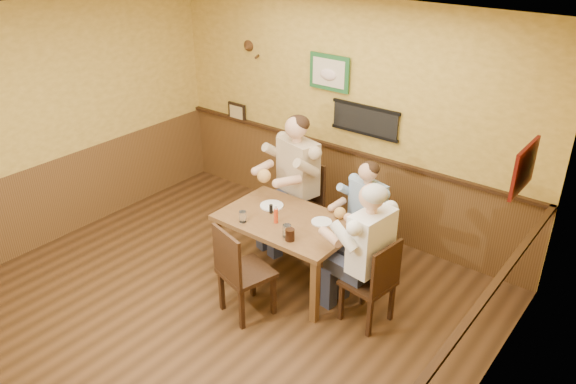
# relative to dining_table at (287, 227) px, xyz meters

# --- Properties ---
(room) EXTENTS (5.02, 5.03, 2.81)m
(room) POSITION_rel_dining_table_xyz_m (-0.13, -0.89, 1.03)
(room) COLOR #372210
(room) RESTS_ON ground
(dining_table) EXTENTS (1.40, 0.90, 0.75)m
(dining_table) POSITION_rel_dining_table_xyz_m (0.00, 0.00, 0.00)
(dining_table) COLOR brown
(dining_table) RESTS_ON ground
(chair_back_left) EXTENTS (0.56, 0.56, 1.00)m
(chair_back_left) POSITION_rel_dining_table_xyz_m (-0.40, 0.72, -0.16)
(chair_back_left) COLOR #341F10
(chair_back_left) RESTS_ON ground
(chair_back_right) EXTENTS (0.46, 0.46, 0.81)m
(chair_back_right) POSITION_rel_dining_table_xyz_m (0.52, 0.73, -0.25)
(chair_back_right) COLOR #341F10
(chair_back_right) RESTS_ON ground
(chair_right_end) EXTENTS (0.48, 0.48, 0.92)m
(chair_right_end) POSITION_rel_dining_table_xyz_m (1.02, -0.06, -0.20)
(chair_right_end) COLOR #341F10
(chair_right_end) RESTS_ON ground
(chair_near_side) EXTENTS (0.56, 0.56, 0.99)m
(chair_near_side) POSITION_rel_dining_table_xyz_m (0.03, -0.68, -0.16)
(chair_near_side) COLOR #341F10
(chair_near_side) RESTS_ON ground
(diner_tan_shirt) EXTENTS (0.80, 0.80, 1.43)m
(diner_tan_shirt) POSITION_rel_dining_table_xyz_m (-0.40, 0.72, 0.06)
(diner_tan_shirt) COLOR #CCB28C
(diner_tan_shirt) RESTS_ON ground
(diner_blue_polo) EXTENTS (0.66, 0.66, 1.15)m
(diner_blue_polo) POSITION_rel_dining_table_xyz_m (0.52, 0.73, -0.08)
(diner_blue_polo) COLOR #87A6CB
(diner_blue_polo) RESTS_ON ground
(diner_white_elder) EXTENTS (0.68, 0.68, 1.32)m
(diner_white_elder) POSITION_rel_dining_table_xyz_m (1.02, -0.06, 0.00)
(diner_white_elder) COLOR white
(diner_white_elder) RESTS_ON ground
(water_glass_left) EXTENTS (0.10, 0.10, 0.12)m
(water_glass_left) POSITION_rel_dining_table_xyz_m (-0.32, -0.32, 0.15)
(water_glass_left) COLOR white
(water_glass_left) RESTS_ON dining_table
(water_glass_mid) EXTENTS (0.09, 0.09, 0.13)m
(water_glass_mid) POSITION_rel_dining_table_xyz_m (0.21, -0.27, 0.16)
(water_glass_mid) COLOR silver
(water_glass_mid) RESTS_ON dining_table
(cola_tumbler) EXTENTS (0.11, 0.11, 0.12)m
(cola_tumbler) POSITION_rel_dining_table_xyz_m (0.28, -0.31, 0.15)
(cola_tumbler) COLOR black
(cola_tumbler) RESTS_ON dining_table
(hot_sauce_bottle) EXTENTS (0.06, 0.06, 0.18)m
(hot_sauce_bottle) POSITION_rel_dining_table_xyz_m (-0.05, -0.13, 0.18)
(hot_sauce_bottle) COLOR red
(hot_sauce_bottle) RESTS_ON dining_table
(salt_shaker) EXTENTS (0.04, 0.04, 0.08)m
(salt_shaker) POSITION_rel_dining_table_xyz_m (-0.15, 0.00, 0.13)
(salt_shaker) COLOR white
(salt_shaker) RESTS_ON dining_table
(pepper_shaker) EXTENTS (0.04, 0.04, 0.10)m
(pepper_shaker) POSITION_rel_dining_table_xyz_m (-0.21, -0.00, 0.14)
(pepper_shaker) COLOR black
(pepper_shaker) RESTS_ON dining_table
(plate_far_left) EXTENTS (0.29, 0.29, 0.02)m
(plate_far_left) POSITION_rel_dining_table_xyz_m (-0.30, 0.12, 0.10)
(plate_far_left) COLOR white
(plate_far_left) RESTS_ON dining_table
(plate_far_right) EXTENTS (0.22, 0.22, 0.01)m
(plate_far_right) POSITION_rel_dining_table_xyz_m (0.32, 0.16, 0.10)
(plate_far_right) COLOR silver
(plate_far_right) RESTS_ON dining_table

